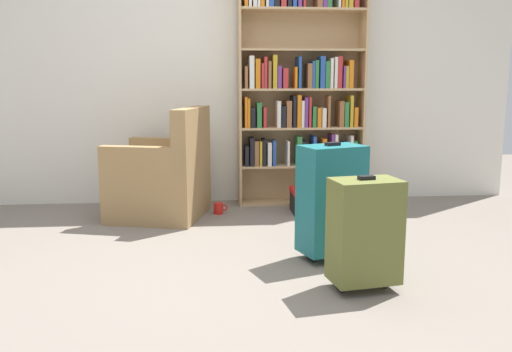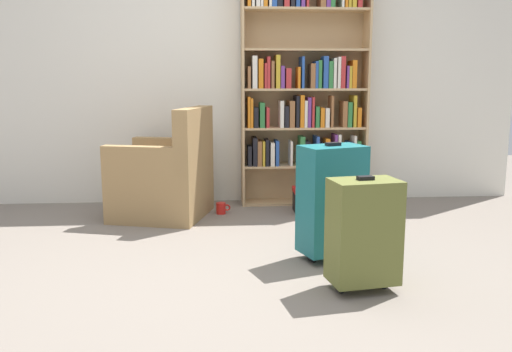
% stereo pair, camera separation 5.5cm
% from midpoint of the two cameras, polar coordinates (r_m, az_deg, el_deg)
% --- Properties ---
extents(ground_plane, '(9.42, 9.42, 0.00)m').
position_cam_midpoint_polar(ground_plane, '(3.23, -1.57, -10.42)').
color(ground_plane, slate).
extents(back_wall, '(5.38, 0.10, 2.60)m').
position_cam_midpoint_polar(back_wall, '(5.08, -2.78, 12.05)').
color(back_wall, silver).
rests_on(back_wall, ground).
extents(bookshelf, '(1.12, 0.26, 2.04)m').
position_cam_midpoint_polar(bookshelf, '(4.95, 5.19, 9.27)').
color(bookshelf, tan).
rests_on(bookshelf, ground).
extents(armchair, '(0.86, 0.86, 0.90)m').
position_cam_midpoint_polar(armchair, '(4.55, -9.00, -0.29)').
color(armchair, '#9E7A4C').
rests_on(armchair, ground).
extents(mug, '(0.12, 0.08, 0.10)m').
position_cam_midpoint_polar(mug, '(4.65, -3.29, -3.35)').
color(mug, red).
rests_on(mug, ground).
extents(storage_box, '(0.42, 0.29, 0.21)m').
position_cam_midpoint_polar(storage_box, '(4.70, 6.84, -2.48)').
color(storage_box, black).
rests_on(storage_box, ground).
extents(suitcase_olive, '(0.39, 0.29, 0.63)m').
position_cam_midpoint_polar(suitcase_olive, '(3.00, 11.62, -5.66)').
color(suitcase_olive, brown).
rests_on(suitcase_olive, ground).
extents(suitcase_teal, '(0.44, 0.36, 0.74)m').
position_cam_midpoint_polar(suitcase_teal, '(3.46, 8.32, -2.42)').
color(suitcase_teal, '#19666B').
rests_on(suitcase_teal, ground).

